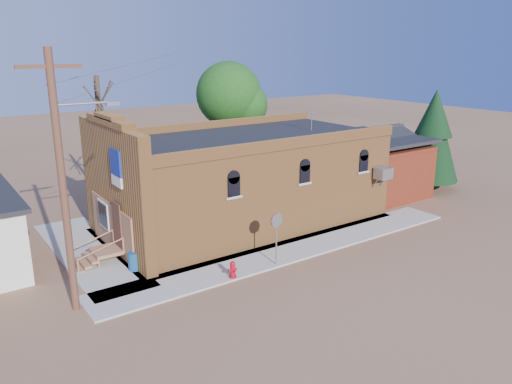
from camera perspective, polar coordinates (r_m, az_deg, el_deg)
ground at (r=21.62m, az=2.65°, el=-8.35°), size 120.00×120.00×0.00m
sidewalk_south at (r=23.10m, az=4.25°, el=-6.61°), size 19.00×2.20×0.08m
sidewalk_west at (r=24.01m, az=-18.62°, el=-6.56°), size 2.60×10.00×0.08m
brick_bar at (r=25.96m, az=-1.81°, el=1.36°), size 16.40×7.97×6.30m
red_shed at (r=32.30m, az=13.00°, el=3.76°), size 5.40×6.40×4.30m
utility_pole at (r=17.69m, az=-21.12°, el=1.37°), size 3.12×0.26×9.00m
tree_bare_near at (r=30.09m, az=-17.52°, el=9.69°), size 2.80×2.80×7.65m
tree_leafy at (r=34.34m, az=-3.14°, el=11.05°), size 4.40×4.40×8.15m
evergreen_tree at (r=34.20m, az=19.57°, el=6.38°), size 3.60×3.60×6.50m
fire_hydrant at (r=20.21m, az=-2.67°, el=-8.84°), size 0.38×0.35×0.70m
stop_sign at (r=20.82m, az=2.36°, el=-3.80°), size 0.63×0.10×2.31m
trash_barrel at (r=21.45m, az=-13.76°, el=-7.67°), size 0.65×0.65×0.76m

